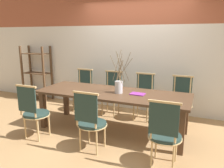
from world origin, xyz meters
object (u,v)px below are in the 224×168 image
(shelving_rack, at_px, (37,73))
(dining_table, at_px, (112,97))
(chair_near_center, at_px, (165,133))
(vase_centerpiece, at_px, (119,86))
(book_stack, at_px, (138,94))
(chair_far_center, at_px, (143,96))

(shelving_rack, bearing_deg, dining_table, -22.24)
(dining_table, relative_size, shelving_rack, 1.88)
(chair_near_center, distance_m, vase_centerpiece, 1.29)
(vase_centerpiece, bearing_deg, shelving_rack, 158.63)
(dining_table, distance_m, book_stack, 0.48)
(dining_table, height_order, chair_far_center, chair_far_center)
(vase_centerpiece, bearing_deg, chair_far_center, 73.77)
(vase_centerpiece, relative_size, shelving_rack, 0.52)
(dining_table, height_order, shelving_rack, shelving_rack)
(dining_table, bearing_deg, vase_centerpiece, -2.27)
(vase_centerpiece, xyz_separation_m, book_stack, (0.33, 0.04, -0.13))
(book_stack, bearing_deg, dining_table, -175.93)
(vase_centerpiece, height_order, book_stack, vase_centerpiece)
(book_stack, relative_size, shelving_rack, 0.18)
(dining_table, xyz_separation_m, shelving_rack, (-2.68, 1.10, 0.07))
(chair_near_center, bearing_deg, shelving_rack, 153.20)
(chair_near_center, bearing_deg, chair_far_center, 113.89)
(dining_table, relative_size, chair_far_center, 2.85)
(chair_far_center, distance_m, book_stack, 0.82)
(chair_far_center, bearing_deg, shelving_rack, -5.45)
(dining_table, xyz_separation_m, chair_near_center, (1.08, -0.80, -0.15))
(book_stack, bearing_deg, shelving_rack, 161.34)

